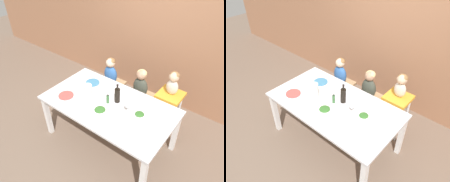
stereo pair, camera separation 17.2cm
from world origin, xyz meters
TOP-DOWN VIEW (x-y plane):
  - ground_plane at (0.00, 0.00)m, footprint 14.00×14.00m
  - wall_back at (0.00, 1.50)m, footprint 10.00×0.06m
  - dining_table at (0.00, 0.00)m, footprint 1.88×1.03m
  - chair_far_left at (-0.57, 0.78)m, footprint 0.43×0.44m
  - chair_far_center at (0.06, 0.78)m, footprint 0.43×0.44m
  - chair_right_highchair at (0.59, 0.78)m, footprint 0.37×0.37m
  - person_child_left at (-0.57, 0.78)m, footprint 0.26×0.17m
  - person_child_center at (0.06, 0.78)m, footprint 0.26×0.17m
  - person_baby_right at (0.59, 0.78)m, footprint 0.18×0.16m
  - wine_bottle at (0.07, 0.11)m, footprint 0.08×0.08m
  - paper_towel_roll at (-0.30, -0.09)m, footprint 0.11×0.11m
  - wine_glass_near at (0.30, 0.02)m, footprint 0.07×0.07m
  - salad_bowl_large at (0.03, -0.22)m, footprint 0.18×0.18m
  - salad_bowl_small at (0.49, 0.02)m, footprint 0.14×0.14m
  - dinner_plate_front_left at (-0.61, -0.24)m, footprint 0.22×0.22m
  - dinner_plate_back_left at (-0.52, 0.25)m, footprint 0.22×0.22m
  - dinner_plate_back_right at (0.58, 0.27)m, footprint 0.22×0.22m
  - condiment_bottle_hot_sauce at (-0.02, 0.01)m, footprint 0.04×0.04m

SIDE VIEW (x-z plane):
  - ground_plane at x=0.00m, z-range 0.00..0.00m
  - chair_far_left at x=-0.57m, z-range 0.16..0.61m
  - chair_far_center at x=0.06m, z-range 0.16..0.61m
  - chair_right_highchair at x=0.59m, z-range 0.22..0.96m
  - dining_table at x=0.00m, z-range 0.30..1.06m
  - person_child_left at x=-0.57m, z-range 0.46..0.97m
  - person_child_center at x=0.06m, z-range 0.46..0.97m
  - dinner_plate_front_left at x=-0.61m, z-range 0.76..0.78m
  - dinner_plate_back_left at x=-0.52m, z-range 0.76..0.78m
  - dinner_plate_back_right at x=0.58m, z-range 0.76..0.78m
  - salad_bowl_large at x=0.03m, z-range 0.76..0.84m
  - salad_bowl_small at x=0.49m, z-range 0.76..0.84m
  - condiment_bottle_hot_sauce at x=-0.02m, z-range 0.76..0.91m
  - wine_glass_near at x=0.30m, z-range 0.80..0.95m
  - wine_bottle at x=0.07m, z-range 0.73..1.03m
  - paper_towel_roll at x=-0.30m, z-range 0.76..1.01m
  - person_baby_right at x=0.59m, z-range 0.77..1.16m
  - wall_back at x=0.00m, z-range 0.00..2.70m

